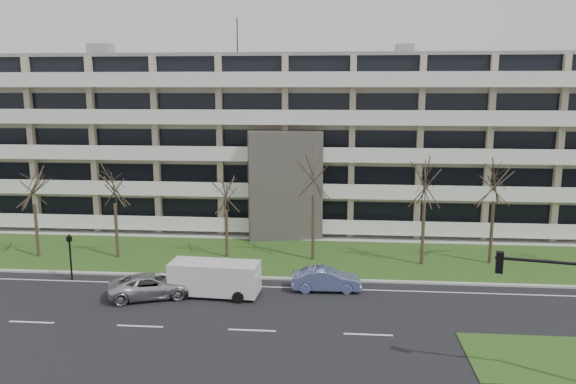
# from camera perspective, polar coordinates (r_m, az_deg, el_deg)

# --- Properties ---
(ground) EXTENTS (160.00, 160.00, 0.00)m
(ground) POSITION_cam_1_polar(r_m,az_deg,el_deg) (30.13, -3.68, -13.85)
(ground) COLOR black
(ground) RESTS_ON ground
(grass_verge) EXTENTS (90.00, 10.00, 0.06)m
(grass_verge) POSITION_cam_1_polar(r_m,az_deg,el_deg) (42.20, -1.04, -6.55)
(grass_verge) COLOR #34551C
(grass_verge) RESTS_ON ground
(curb) EXTENTS (90.00, 0.35, 0.12)m
(curb) POSITION_cam_1_polar(r_m,az_deg,el_deg) (37.47, -1.84, -8.74)
(curb) COLOR #B2B2AD
(curb) RESTS_ON ground
(sidewalk) EXTENTS (90.00, 2.00, 0.08)m
(sidewalk) POSITION_cam_1_polar(r_m,az_deg,el_deg) (47.46, -0.35, -4.60)
(sidewalk) COLOR #B2B2AD
(sidewalk) RESTS_ON ground
(grass_median) EXTENTS (7.00, 5.00, 0.06)m
(grass_median) POSITION_cam_1_polar(r_m,az_deg,el_deg) (29.67, 24.56, -15.17)
(grass_median) COLOR #34551C
(grass_median) RESTS_ON ground
(lane_edge_line) EXTENTS (90.00, 0.12, 0.01)m
(lane_edge_line) POSITION_cam_1_polar(r_m,az_deg,el_deg) (36.09, -2.12, -9.61)
(lane_edge_line) COLOR white
(lane_edge_line) RESTS_ON ground
(apartment_building) EXTENTS (60.50, 15.10, 18.75)m
(apartment_building) POSITION_cam_1_polar(r_m,az_deg,el_deg) (52.83, 0.32, 5.30)
(apartment_building) COLOR #B4AA8C
(apartment_building) RESTS_ON ground
(silver_pickup) EXTENTS (5.58, 3.91, 1.41)m
(silver_pickup) POSITION_cam_1_polar(r_m,az_deg,el_deg) (35.18, -13.66, -9.24)
(silver_pickup) COLOR #B4B6BC
(silver_pickup) RESTS_ON ground
(blue_sedan) EXTENTS (4.37, 1.72, 1.42)m
(blue_sedan) POSITION_cam_1_polar(r_m,az_deg,el_deg) (35.34, 3.91, -8.85)
(blue_sedan) COLOR #7A8CD4
(blue_sedan) RESTS_ON ground
(white_van) EXTENTS (5.49, 2.50, 2.08)m
(white_van) POSITION_cam_1_polar(r_m,az_deg,el_deg) (34.55, -7.34, -8.44)
(white_van) COLOR silver
(white_van) RESTS_ON ground
(traffic_signal) EXTENTS (4.90, 1.27, 5.77)m
(traffic_signal) POSITION_cam_1_polar(r_m,az_deg,el_deg) (26.32, 27.10, -9.95)
(traffic_signal) COLOR black
(traffic_signal) RESTS_ON ground
(pedestrian_signal) EXTENTS (0.32, 0.27, 3.07)m
(pedestrian_signal) POSITION_cam_1_polar(r_m,az_deg,el_deg) (39.44, -21.27, -5.60)
(pedestrian_signal) COLOR black
(pedestrian_signal) RESTS_ON ground
(tree_1) EXTENTS (3.58, 3.58, 7.16)m
(tree_1) POSITION_cam_1_polar(r_m,az_deg,el_deg) (44.93, -24.51, 0.79)
(tree_1) COLOR #382B21
(tree_1) RESTS_ON ground
(tree_2) EXTENTS (3.66, 3.66, 7.31)m
(tree_2) POSITION_cam_1_polar(r_m,az_deg,el_deg) (42.62, -17.29, 0.95)
(tree_2) COLOR #382B21
(tree_2) RESTS_ON ground
(tree_3) EXTENTS (3.23, 3.23, 6.45)m
(tree_3) POSITION_cam_1_polar(r_m,az_deg,el_deg) (41.16, -6.34, 0.09)
(tree_3) COLOR #382B21
(tree_3) RESTS_ON ground
(tree_4) EXTENTS (4.31, 4.31, 8.61)m
(tree_4) POSITION_cam_1_polar(r_m,az_deg,el_deg) (40.03, 2.62, 2.30)
(tree_4) COLOR #382B21
(tree_4) RESTS_ON ground
(tree_5) EXTENTS (4.01, 4.01, 8.02)m
(tree_5) POSITION_cam_1_polar(r_m,az_deg,el_deg) (40.05, 13.78, 1.34)
(tree_5) COLOR #382B21
(tree_5) RESTS_ON ground
(tree_6) EXTENTS (4.07, 4.07, 8.15)m
(tree_6) POSITION_cam_1_polar(r_m,az_deg,el_deg) (41.73, 20.31, 1.48)
(tree_6) COLOR #382B21
(tree_6) RESTS_ON ground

